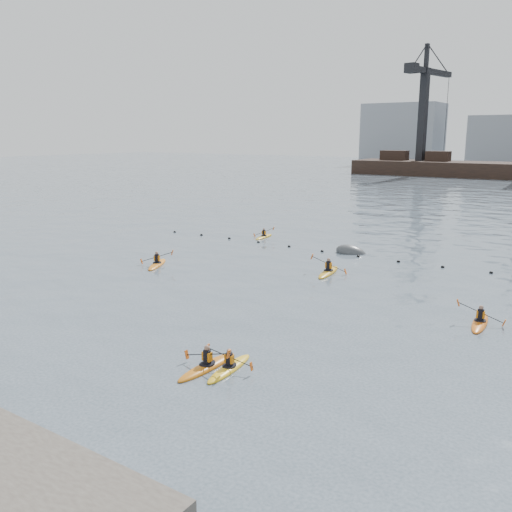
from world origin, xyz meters
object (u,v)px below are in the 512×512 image
object	(u,v)px
kayaker_1	(229,367)
kayaker_2	(157,264)
kayaker_0	(207,366)
kayaker_3	(328,271)
kayaker_4	(480,322)
kayaker_5	(264,236)
mooring_buoy	(351,253)

from	to	relation	value
kayaker_1	kayaker_2	size ratio (longest dim) A/B	0.91
kayaker_0	kayaker_1	distance (m)	0.85
kayaker_3	kayaker_4	world-z (taller)	kayaker_3
kayaker_2	kayaker_5	bearing A→B (deg)	60.69
kayaker_0	mooring_buoy	xyz separation A→B (m)	(-3.99, 22.14, -0.10)
kayaker_4	mooring_buoy	bearing A→B (deg)	-49.49
kayaker_1	kayaker_3	size ratio (longest dim) A/B	0.84
kayaker_4	mooring_buoy	xyz separation A→B (m)	(-11.49, 11.21, -0.10)
kayaker_3	kayaker_4	xyz separation A→B (m)	(10.18, -4.72, -0.01)
kayaker_1	mooring_buoy	distance (m)	22.31
kayaker_2	mooring_buoy	xyz separation A→B (m)	(9.33, 11.00, -0.10)
kayaker_3	mooring_buoy	bearing A→B (deg)	92.27
kayaker_0	mooring_buoy	world-z (taller)	kayaker_0
kayaker_2	mooring_buoy	size ratio (longest dim) A/B	1.43
kayaker_0	kayaker_4	size ratio (longest dim) A/B	1.00
kayaker_0	mooring_buoy	bearing A→B (deg)	101.48
kayaker_0	kayaker_3	bearing A→B (deg)	100.96
kayaker_2	kayaker_3	xyz separation A→B (m)	(10.64, 4.51, 0.00)
kayaker_1	kayaker_3	world-z (taller)	kayaker_3
kayaker_2	kayaker_5	size ratio (longest dim) A/B	1.13
kayaker_5	mooring_buoy	world-z (taller)	kayaker_5
kayaker_2	kayaker_4	size ratio (longest dim) A/B	1.02
kayaker_0	kayaker_3	xyz separation A→B (m)	(-2.68, 15.66, 0.01)
mooring_buoy	kayaker_2	bearing A→B (deg)	-130.29
kayaker_0	mooring_buoy	size ratio (longest dim) A/B	1.40
kayaker_4	mooring_buoy	world-z (taller)	kayaker_4
kayaker_3	kayaker_5	size ratio (longest dim) A/B	1.22
kayaker_1	kayaker_4	bearing A→B (deg)	51.66
kayaker_4	mooring_buoy	distance (m)	16.05
kayaker_0	kayaker_4	distance (m)	13.26
kayaker_5	mooring_buoy	xyz separation A→B (m)	(8.89, -1.67, -0.09)
kayaker_1	kayaker_2	distance (m)	17.76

